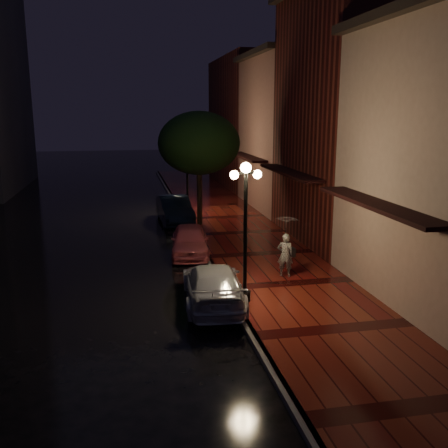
{
  "coord_description": "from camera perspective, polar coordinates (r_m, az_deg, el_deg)",
  "views": [
    {
      "loc": [
        -3.16,
        -19.25,
        5.93
      ],
      "look_at": [
        0.76,
        0.32,
        1.4
      ],
      "focal_mm": 40.0,
      "sensor_mm": 36.0,
      "label": 1
    }
  ],
  "objects": [
    {
      "name": "woman_with_umbrella",
      "position": [
        17.72,
        7.09,
        -1.46
      ],
      "size": [
        0.91,
        0.93,
        2.19
      ],
      "rotation": [
        0.0,
        0.0,
        2.72
      ],
      "color": "beige",
      "rests_on": "sidewalk"
    },
    {
      "name": "parking_meter",
      "position": [
        18.04,
        2.47,
        -3.17
      ],
      "size": [
        0.13,
        0.1,
        1.36
      ],
      "rotation": [
        0.0,
        0.0,
        0.02
      ],
      "color": "black",
      "rests_on": "sidewalk"
    },
    {
      "name": "sidewalk",
      "position": [
        20.84,
        4.21,
        -3.57
      ],
      "size": [
        4.5,
        60.0,
        0.15
      ],
      "primitive_type": "cube",
      "color": "#4D0F0D",
      "rests_on": "ground"
    },
    {
      "name": "street_tree",
      "position": [
        25.58,
        -2.86,
        9.0
      ],
      "size": [
        4.16,
        4.16,
        5.8
      ],
      "color": "black",
      "rests_on": "sidewalk"
    },
    {
      "name": "storefront_far",
      "position": [
        31.0,
        7.95,
        10.03
      ],
      "size": [
        5.0,
        8.0,
        9.0
      ],
      "primitive_type": "cube",
      "color": "#8C5951",
      "rests_on": "ground"
    },
    {
      "name": "streetlamp_far",
      "position": [
        28.66,
        -4.23,
        6.08
      ],
      "size": [
        0.96,
        0.36,
        4.31
      ],
      "color": "black",
      "rests_on": "sidewalk"
    },
    {
      "name": "ground",
      "position": [
        20.39,
        -1.91,
        -4.13
      ],
      "size": [
        120.0,
        120.0,
        0.0
      ],
      "primitive_type": "plane",
      "color": "black",
      "rests_on": "ground"
    },
    {
      "name": "navy_car",
      "position": [
        27.03,
        -5.67,
        1.64
      ],
      "size": [
        1.78,
        4.51,
        1.46
      ],
      "primitive_type": "imported",
      "rotation": [
        0.0,
        0.0,
        0.05
      ],
      "color": "black",
      "rests_on": "ground"
    },
    {
      "name": "storefront_extra",
      "position": [
        40.56,
        3.26,
        11.46
      ],
      "size": [
        5.0,
        12.0,
        10.0
      ],
      "primitive_type": "cube",
      "color": "#511914",
      "rests_on": "ground"
    },
    {
      "name": "storefront_mid",
      "position": [
        23.56,
        14.52,
        11.34
      ],
      "size": [
        5.0,
        8.0,
        11.0
      ],
      "primitive_type": "cube",
      "color": "#511914",
      "rests_on": "ground"
    },
    {
      "name": "curb",
      "position": [
        20.37,
        -1.92,
        -3.93
      ],
      "size": [
        0.25,
        60.0,
        0.15
      ],
      "primitive_type": "cube",
      "color": "#595451",
      "rests_on": "ground"
    },
    {
      "name": "streetlamp_near",
      "position": [
        15.05,
        2.46,
        -0.01
      ],
      "size": [
        0.96,
        0.36,
        4.31
      ],
      "color": "black",
      "rests_on": "sidewalk"
    },
    {
      "name": "pink_car",
      "position": [
        20.94,
        -3.93,
        -1.87
      ],
      "size": [
        1.94,
        3.92,
        1.28
      ],
      "primitive_type": "imported",
      "rotation": [
        0.0,
        0.0,
        -0.12
      ],
      "color": "#C2505A",
      "rests_on": "ground"
    },
    {
      "name": "silver_car",
      "position": [
        15.68,
        -1.26,
        -6.94
      ],
      "size": [
        2.18,
        4.56,
        1.28
      ],
      "primitive_type": "imported",
      "rotation": [
        0.0,
        0.0,
        3.05
      ],
      "color": "#B6B7BE",
      "rests_on": "ground"
    }
  ]
}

